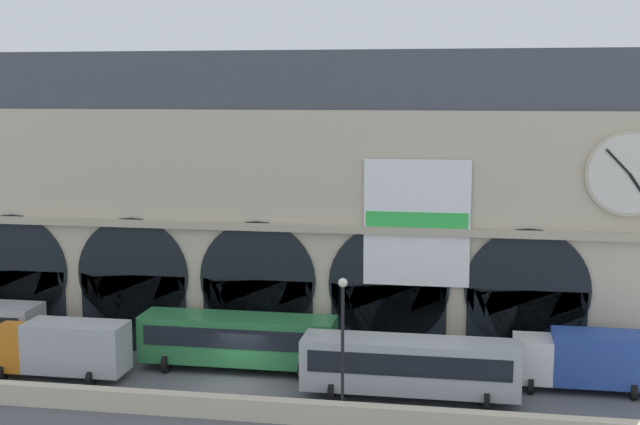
# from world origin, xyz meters

# --- Properties ---
(ground_plane) EXTENTS (200.00, 200.00, 0.00)m
(ground_plane) POSITION_xyz_m (0.00, 0.00, 0.00)
(ground_plane) COLOR #54565B
(quay_parapet_wall) EXTENTS (90.00, 0.70, 1.07)m
(quay_parapet_wall) POSITION_xyz_m (0.00, -4.44, 0.54)
(quay_parapet_wall) COLOR beige
(quay_parapet_wall) RESTS_ON ground
(station_building) EXTENTS (47.41, 4.61, 17.86)m
(station_building) POSITION_xyz_m (0.05, 7.09, 8.62)
(station_building) COLOR beige
(station_building) RESTS_ON ground
(box_truck_midwest) EXTENTS (7.50, 2.91, 3.12)m
(box_truck_midwest) POSITION_xyz_m (-9.74, -0.33, 1.70)
(box_truck_midwest) COLOR orange
(box_truck_midwest) RESTS_ON ground
(bus_center) EXTENTS (11.00, 3.25, 3.10)m
(bus_center) POSITION_xyz_m (-0.57, 2.56, 1.78)
(bus_center) COLOR #2D7A42
(bus_center) RESTS_ON ground
(bus_mideast) EXTENTS (11.00, 3.25, 3.10)m
(bus_mideast) POSITION_xyz_m (9.26, -0.39, 1.78)
(bus_mideast) COLOR #ADB2B7
(bus_mideast) RESTS_ON ground
(box_truck_east) EXTENTS (7.50, 2.91, 3.12)m
(box_truck_east) POSITION_xyz_m (18.36, 2.50, 1.70)
(box_truck_east) COLOR white
(box_truck_east) RESTS_ON ground
(street_lamp_quayside) EXTENTS (0.44, 0.44, 6.90)m
(street_lamp_quayside) POSITION_xyz_m (6.29, -3.64, 4.41)
(street_lamp_quayside) COLOR black
(street_lamp_quayside) RESTS_ON ground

